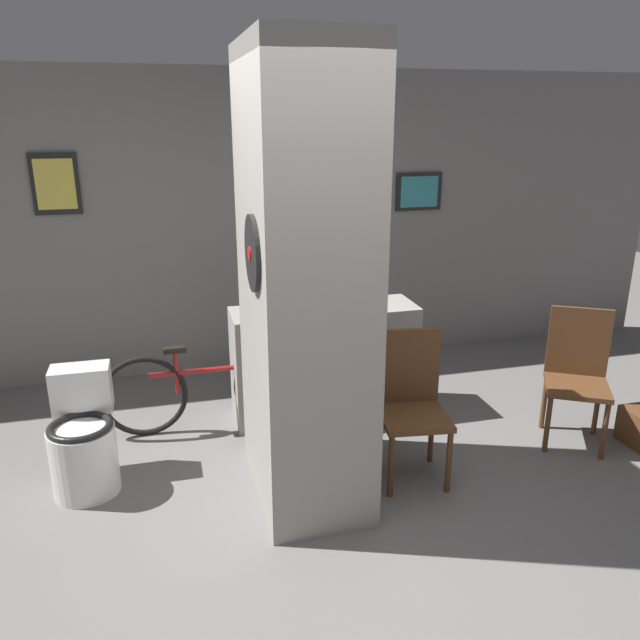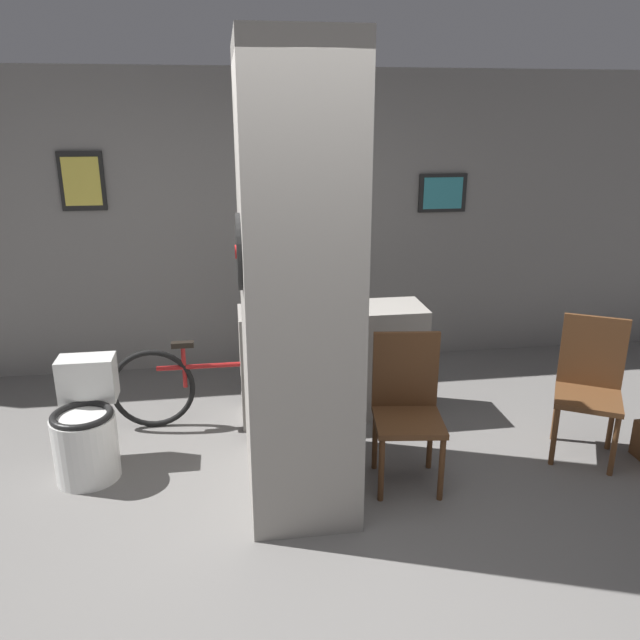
# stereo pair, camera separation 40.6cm
# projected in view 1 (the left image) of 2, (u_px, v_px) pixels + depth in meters

# --- Properties ---
(ground_plane) EXTENTS (14.00, 14.00, 0.00)m
(ground_plane) POSITION_uv_depth(u_px,v_px,m) (339.00, 535.00, 3.47)
(ground_plane) COLOR slate
(wall_back) EXTENTS (8.00, 0.09, 2.60)m
(wall_back) POSITION_uv_depth(u_px,v_px,m) (257.00, 225.00, 5.47)
(wall_back) COLOR gray
(wall_back) RESTS_ON ground_plane
(pillar_center) EXTENTS (0.64, 1.08, 2.60)m
(pillar_center) POSITION_uv_depth(u_px,v_px,m) (304.00, 286.00, 3.54)
(pillar_center) COLOR gray
(pillar_center) RESTS_ON ground_plane
(counter_shelf) EXTENTS (1.39, 0.44, 0.86)m
(counter_shelf) POSITION_uv_depth(u_px,v_px,m) (324.00, 361.00, 4.76)
(counter_shelf) COLOR gray
(counter_shelf) RESTS_ON ground_plane
(toilet) EXTENTS (0.40, 0.56, 0.73)m
(toilet) POSITION_uv_depth(u_px,v_px,m) (83.00, 442.00, 3.83)
(toilet) COLOR silver
(toilet) RESTS_ON ground_plane
(chair_near_pillar) EXTENTS (0.46, 0.46, 0.95)m
(chair_near_pillar) POSITION_uv_depth(u_px,v_px,m) (411.00, 400.00, 3.93)
(chair_near_pillar) COLOR brown
(chair_near_pillar) RESTS_ON ground_plane
(chair_by_doorway) EXTENTS (0.57, 0.57, 0.95)m
(chair_by_doorway) POSITION_uv_depth(u_px,v_px,m) (577.00, 372.00, 4.36)
(chair_by_doorway) COLOR brown
(chair_by_doorway) RESTS_ON ground_plane
(bicycle) EXTENTS (1.56, 0.42, 0.66)m
(bicycle) POSITION_uv_depth(u_px,v_px,m) (211.00, 388.00, 4.56)
(bicycle) COLOR black
(bicycle) RESTS_ON ground_plane
(bottle_tall) EXTENTS (0.08, 0.08, 0.30)m
(bottle_tall) POSITION_uv_depth(u_px,v_px,m) (315.00, 293.00, 4.61)
(bottle_tall) COLOR olive
(bottle_tall) RESTS_ON counter_shelf
(bottle_short) EXTENTS (0.08, 0.08, 0.25)m
(bottle_short) POSITION_uv_depth(u_px,v_px,m) (302.00, 298.00, 4.55)
(bottle_short) COLOR #267233
(bottle_short) RESTS_ON counter_shelf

